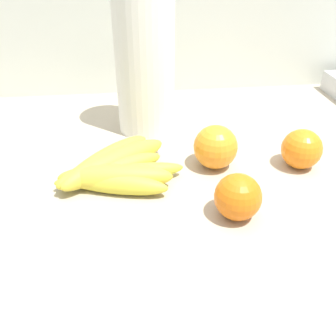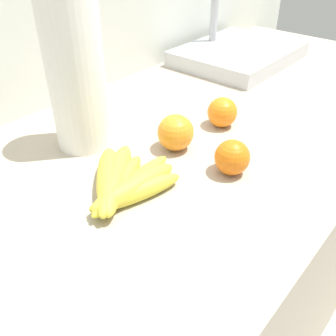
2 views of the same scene
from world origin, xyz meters
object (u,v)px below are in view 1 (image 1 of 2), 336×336
object	(u,v)px
banana_bunch	(113,170)
paper_towel_roll	(145,55)
orange_far_right	(304,149)
orange_front	(215,147)
orange_back_right	(238,197)

from	to	relation	value
banana_bunch	paper_towel_roll	bearing A→B (deg)	70.18
orange_far_right	paper_towel_roll	size ratio (longest dim) A/B	0.21
orange_far_right	orange_front	xyz separation A→B (m)	(-0.15, 0.02, 0.00)
orange_front	paper_towel_roll	world-z (taller)	paper_towel_roll
banana_bunch	orange_back_right	bearing A→B (deg)	-32.49
orange_back_right	paper_towel_roll	size ratio (longest dim) A/B	0.20
orange_far_right	orange_back_right	world-z (taller)	orange_far_right
banana_bunch	orange_back_right	xyz separation A→B (m)	(0.17, -0.11, 0.01)
banana_bunch	orange_front	world-z (taller)	orange_front
orange_far_right	orange_back_right	xyz separation A→B (m)	(-0.15, -0.12, -0.00)
orange_far_right	orange_front	size ratio (longest dim) A/B	0.91
orange_far_right	orange_front	world-z (taller)	orange_front
orange_back_right	orange_front	size ratio (longest dim) A/B	0.89
orange_front	paper_towel_roll	distance (m)	0.22
orange_front	paper_towel_roll	xyz separation A→B (m)	(-0.11, 0.16, 0.11)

